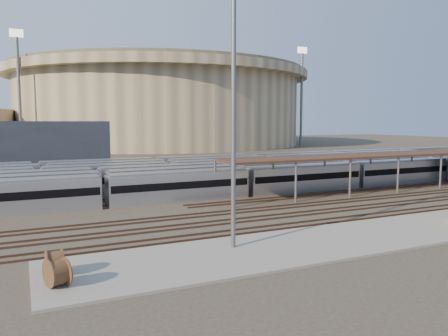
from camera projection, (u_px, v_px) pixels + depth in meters
name	position (u px, v px, depth m)	size (l,w,h in m)	color
ground	(298.00, 204.00, 52.91)	(420.00, 420.00, 0.00)	#383026
apron	(349.00, 238.00, 37.28)	(50.00, 9.00, 0.20)	gray
subway_trains	(234.00, 173.00, 69.56)	(129.86, 23.90, 3.60)	#B7B6BC
inspection_shed	(406.00, 155.00, 65.19)	(60.30, 6.00, 5.30)	slate
empty_tracks	(323.00, 211.00, 48.39)	(170.00, 9.62, 0.18)	#4C3323
stadium	(161.00, 106.00, 187.83)	(124.00, 124.00, 32.50)	tan
floodlight_0	(19.00, 87.00, 137.29)	(4.00, 1.00, 38.40)	slate
floodlight_2	(302.00, 94.00, 170.17)	(4.00, 1.00, 38.40)	slate
floodlight_3	(70.00, 96.00, 190.74)	(4.00, 1.00, 38.40)	slate
cable_reel_west	(55.00, 262.00, 27.96)	(1.71, 1.71, 0.95)	brown
cable_reel_east	(57.00, 273.00, 26.00)	(1.74, 1.74, 0.97)	brown
yard_light_pole	(234.00, 109.00, 33.18)	(0.81, 0.36, 21.43)	slate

